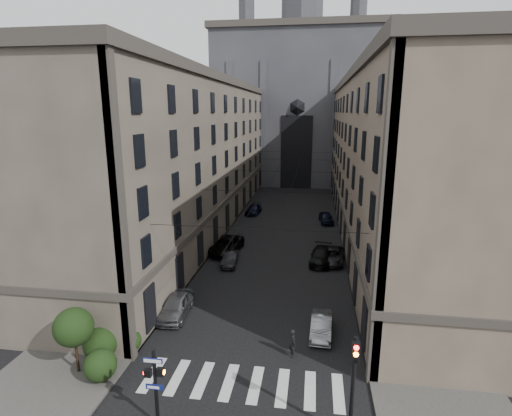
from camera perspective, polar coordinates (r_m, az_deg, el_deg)
The scene contains 19 objects.
sidewalk_left at distance 53.91m, azimuth -7.08°, elevation -2.25°, with size 7.00×80.00×0.15m, color #383533.
sidewalk_right at distance 52.50m, azimuth 15.64°, elevation -3.10°, with size 7.00×80.00×0.15m, color #383533.
zebra_crossing at distance 24.24m, azimuth -1.98°, elevation -23.73°, with size 11.00×3.20×0.01m, color beige.
building_left at distance 53.03m, azimuth -10.47°, elevation 7.58°, with size 13.60×60.60×18.85m.
building_right at distance 51.19m, azimuth 19.59°, elevation 6.81°, with size 13.60×60.60×18.85m.
gothic_tower at distance 89.03m, azimuth 6.30°, elevation 15.51°, with size 35.00×23.00×58.00m.
pedestrian_signal_left at distance 21.02m, azimuth -14.22°, elevation -22.96°, with size 1.02×0.38×4.00m.
traffic_light_right at distance 19.65m, azimuth 13.76°, elevation -22.36°, with size 0.34×0.50×5.20m.
shrub_cluster at distance 26.01m, azimuth -22.22°, elevation -17.25°, with size 3.90×4.40×3.90m.
tram_wires at distance 50.26m, azimuth 4.23°, elevation 5.03°, with size 14.00×60.00×0.43m.
car_left_near at distance 30.80m, azimuth -11.35°, elevation -13.55°, with size 1.86×4.61×1.57m, color slate.
car_left_midnear at distance 39.66m, azimuth -3.73°, elevation -7.21°, with size 1.34×3.85×1.27m, color black.
car_left_midfar at distance 42.98m, azimuth -4.23°, elevation -5.30°, with size 2.67×5.80×1.61m, color black.
car_left_far at distance 58.86m, azimuth -0.35°, elevation -0.22°, with size 1.80×4.43×1.29m, color black.
car_right_near at distance 28.41m, azimuth 9.30°, elevation -16.25°, with size 1.38×3.94×1.30m, color slate.
car_right_midnear at distance 40.95m, azimuth 10.79°, elevation -6.66°, with size 2.30×4.99×1.39m, color black.
car_right_midfar at distance 40.52m, azimuth 9.29°, elevation -6.77°, with size 2.03×4.99×1.45m, color black.
car_right_far at distance 54.90m, azimuth 9.99°, elevation -1.37°, with size 1.70×4.22×1.44m, color black.
pedestrian at distance 25.94m, azimuth 5.28°, elevation -18.62°, with size 0.65×0.43×1.79m, color black.
Camera 1 is at (3.56, -13.94, 14.70)m, focal length 28.00 mm.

